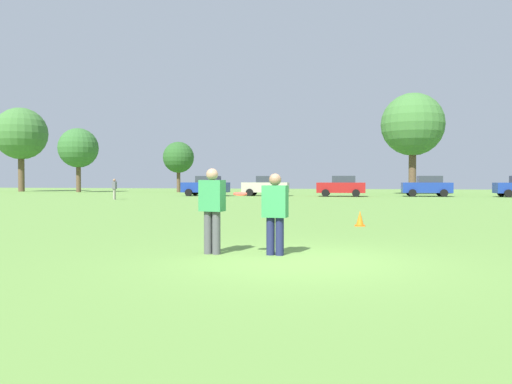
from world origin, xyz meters
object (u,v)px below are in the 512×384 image
Objects in this scene: frisbee at (240,194)px; parked_car_mid_right at (427,186)px; player_thrower at (212,206)px; parked_car_center at (342,186)px; player_defender at (275,210)px; bystander_sideline_watcher at (114,188)px; parked_car_near_left at (206,186)px; parked_car_mid_left at (266,186)px; traffic_cone at (360,219)px.

parked_car_mid_right reaches higher than frisbee.
player_thrower is 6.15× the size of frisbee.
parked_car_center and parked_car_mid_right have the same top height.
parked_car_center is (0.59, 35.73, -0.02)m from player_thrower.
player_defender is at bearing 5.97° from player_thrower.
parked_car_near_left is at bearing 68.31° from bystander_sideline_watcher.
parked_car_mid_right is (7.38, 1.69, 0.00)m from parked_car_center.
frisbee is 0.06× the size of parked_car_mid_right.
bystander_sideline_watcher is (-23.47, -12.54, -0.05)m from parked_car_mid_right.
frisbee is 0.06× the size of parked_car_mid_left.
traffic_cone is (2.14, 6.85, -0.96)m from frisbee.
player_defender is at bearing 14.63° from frisbee.
player_thrower is 35.73m from parked_car_center.
parked_car_near_left is at bearing -166.48° from parked_car_mid_left.
frisbee is 38.18m from parked_car_mid_right.
frisbee is at bearing -165.37° from player_defender.
player_thrower is 0.39× the size of parked_car_mid_left.
parked_car_mid_left is (5.34, 1.28, 0.00)m from parked_car_near_left.
traffic_cone is 0.11× the size of parked_car_mid_left.
parked_car_near_left reaches higher than traffic_cone.
player_thrower is 3.50× the size of traffic_cone.
frisbee is at bearing -4.15° from player_thrower.
parked_car_center is at bearing 94.20° from traffic_cone.
parked_car_near_left is 5.49m from parked_car_mid_left.
player_defender is 0.37× the size of parked_car_center.
parked_car_mid_right is 2.75× the size of bystander_sideline_watcher.
bystander_sideline_watcher is at bearing 135.22° from traffic_cone.
parked_car_near_left is at bearing -172.08° from parked_car_mid_right.
parked_car_center is (6.84, -0.25, 0.00)m from parked_car_mid_left.
parked_car_mid_left reaches higher than frisbee.
parked_car_center is (12.18, 1.03, 0.00)m from parked_car_near_left.
parked_car_mid_left reaches higher than traffic_cone.
player_defender is 1.02× the size of bystander_sideline_watcher.
player_defender is 5.78× the size of frisbee.
traffic_cone is 31.35m from parked_car_near_left.
player_defender is 36.62m from parked_car_mid_left.
parked_car_mid_left is at bearing 99.86° from player_thrower.
parked_car_mid_right is (14.22, 1.44, 0.00)m from parked_car_mid_left.
parked_car_mid_right is at bearing 5.77° from parked_car_mid_left.
parked_car_mid_left is (-6.25, 35.98, -0.02)m from player_thrower.
frisbee is at bearing -101.17° from parked_car_mid_right.
parked_car_center reaches higher than traffic_cone.
parked_car_mid_left is 6.85m from parked_car_center.
parked_car_mid_left is at bearing -174.23° from parked_car_mid_right.
parked_car_mid_right is (19.56, 2.72, 0.00)m from parked_car_near_left.
frisbee is 36.81m from parked_car_near_left.
traffic_cone is 29.01m from parked_car_center.
player_defender reaches higher than traffic_cone.
parked_car_center is at bearing 89.05° from player_thrower.
parked_car_mid_right is at bearing 7.92° from parked_car_near_left.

